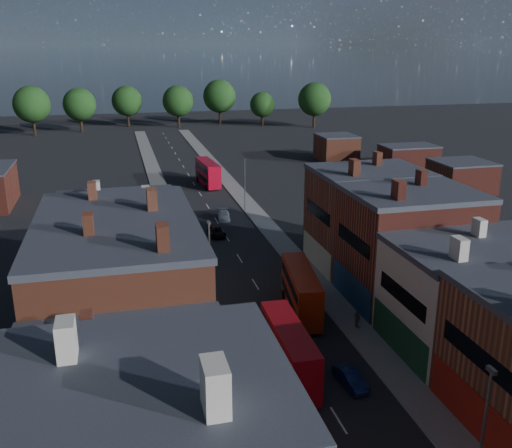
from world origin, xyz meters
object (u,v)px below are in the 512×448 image
bus_1 (301,290)px  ped_3 (357,318)px  bus_2 (208,172)px  car_2 (217,232)px  car_1 (351,378)px  car_3 (224,215)px  bus_0 (289,350)px

bus_1 → ped_3: (3.99, -4.27, -1.36)m
bus_1 → bus_2: size_ratio=0.98×
bus_2 → car_2: (-3.57, -29.07, -1.81)m
car_1 → ped_3: ped_3 is taller
car_2 → car_3: 7.73m
bus_1 → bus_2: (-0.25, 53.72, 0.06)m
bus_1 → ped_3: bus_1 is taller
bus_2 → ped_3: (4.25, -57.99, -1.42)m
car_1 → bus_1: bearing=81.6°
bus_2 → car_1: bus_2 is taller
bus_0 → bus_1: bus_1 is taller
bus_0 → bus_1: bearing=68.3°
car_1 → car_3: bearing=84.1°
bus_2 → car_1: size_ratio=2.85×
bus_0 → bus_1: 11.20m
bus_1 → bus_2: bus_2 is taller
bus_0 → ped_3: size_ratio=5.69×
car_3 → ped_3: 36.67m
bus_0 → bus_2: (4.10, 64.05, 0.13)m
bus_2 → ped_3: bus_2 is taller
bus_0 → bus_2: bearing=87.5°
car_3 → bus_1: bearing=-79.6°
bus_0 → bus_2: size_ratio=0.94×
bus_1 → car_1: size_ratio=2.80×
bus_2 → car_2: bus_2 is taller
bus_1 → car_2: size_ratio=2.40×
bus_2 → car_3: size_ratio=2.49×
car_3 → bus_2: bearing=94.8°
car_2 → car_3: car_3 is taller
car_1 → car_3: 44.66m
car_1 → car_3: size_ratio=0.87×
car_1 → car_2: car_1 is taller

